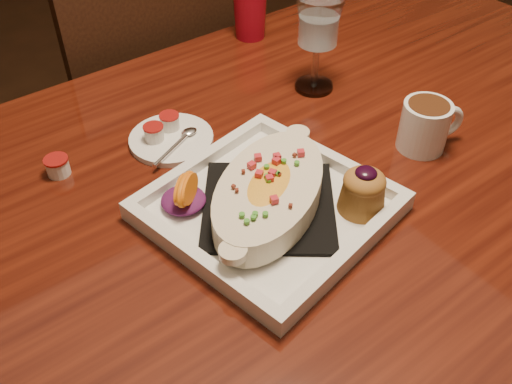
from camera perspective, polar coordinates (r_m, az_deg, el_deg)
table at (r=1.00m, az=5.10°, el=-0.49°), size 1.50×0.90×0.75m
chair_far at (r=1.51m, az=-11.32°, el=8.36°), size 0.42×0.42×0.93m
plate at (r=0.80m, az=1.90°, el=-0.62°), size 0.35×0.35×0.08m
coffee_mug at (r=0.96m, az=16.65°, el=6.53°), size 0.11×0.08×0.08m
goblet at (r=1.04m, az=6.27°, el=16.17°), size 0.09×0.09×0.18m
saucer at (r=0.96m, az=-8.66°, el=5.44°), size 0.14×0.14×0.10m
creamer_loose at (r=0.93m, az=-19.24°, el=2.47°), size 0.04×0.04×0.03m
red_tumbler at (r=1.25m, az=-0.60°, el=17.81°), size 0.07×0.07×0.12m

